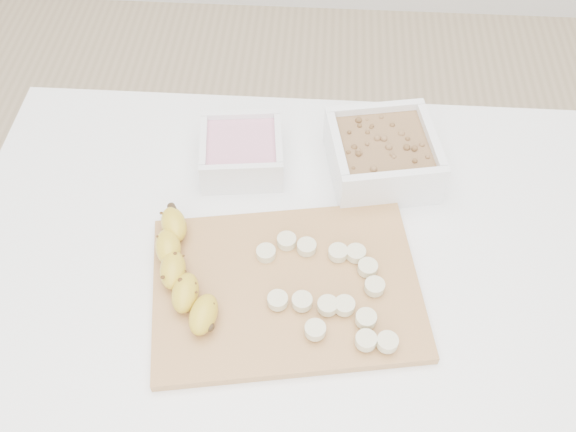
# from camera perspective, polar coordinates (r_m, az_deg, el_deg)

# --- Properties ---
(table) EXTENTS (1.00, 0.70, 0.75)m
(table) POSITION_cam_1_polar(r_m,az_deg,el_deg) (1.04, -0.11, -6.63)
(table) COLOR white
(table) RESTS_ON ground
(bowl_yogurt) EXTENTS (0.14, 0.14, 0.06)m
(bowl_yogurt) POSITION_cam_1_polar(r_m,az_deg,el_deg) (1.05, -4.13, 5.76)
(bowl_yogurt) COLOR white
(bowl_yogurt) RESTS_ON table
(bowl_granola) EXTENTS (0.19, 0.19, 0.08)m
(bowl_granola) POSITION_cam_1_polar(r_m,az_deg,el_deg) (1.04, 8.41, 5.45)
(bowl_granola) COLOR white
(bowl_granola) RESTS_ON table
(cutting_board) EXTENTS (0.41, 0.33, 0.01)m
(cutting_board) POSITION_cam_1_polar(r_m,az_deg,el_deg) (0.92, -0.15, -6.37)
(cutting_board) COLOR #AB7C45
(cutting_board) RESTS_ON table
(banana) EXTENTS (0.10, 0.22, 0.04)m
(banana) POSITION_cam_1_polar(r_m,az_deg,el_deg) (0.91, -9.24, -4.88)
(banana) COLOR gold
(banana) RESTS_ON cutting_board
(banana_slices) EXTENTS (0.20, 0.19, 0.02)m
(banana_slices) POSITION_cam_1_polar(r_m,az_deg,el_deg) (0.90, 3.89, -6.43)
(banana_slices) COLOR beige
(banana_slices) RESTS_ON cutting_board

